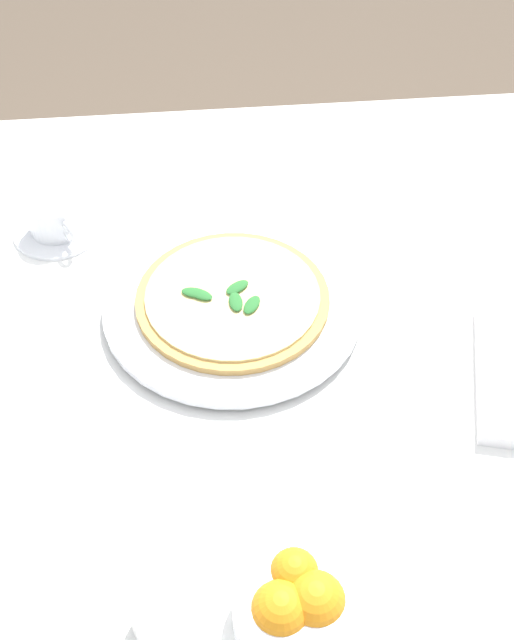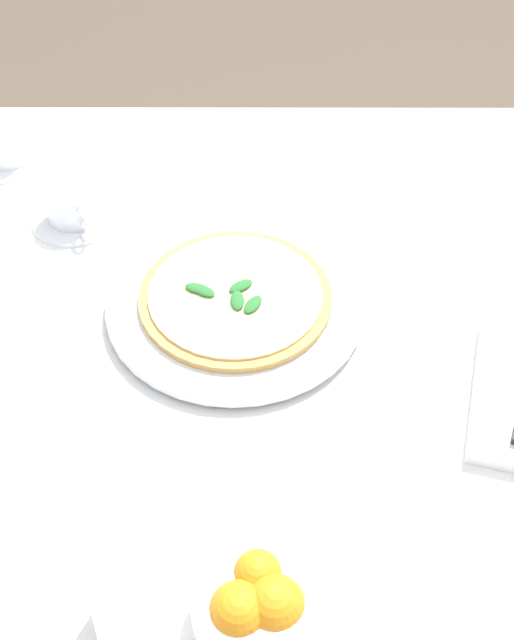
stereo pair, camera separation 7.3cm
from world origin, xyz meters
name	(u,v)px [view 2 (the right image)]	position (x,y,z in m)	size (l,w,h in m)	color
ground_plane	(272,599)	(0.00, 0.00, 0.00)	(8.00, 8.00, 0.00)	brown
dining_table	(278,410)	(0.00, 0.00, 0.61)	(1.18, 1.18, 0.74)	white
pizza_plate	(236,303)	(0.08, 0.06, 0.75)	(0.35, 0.35, 0.02)	white
pizza	(235,296)	(0.08, 0.06, 0.76)	(0.26, 0.26, 0.02)	tan
coffee_cup_far_left	(72,207)	(0.27, 0.31, 0.76)	(0.13, 0.13, 0.06)	white
coffee_cup_right_edge	(4,147)	(0.43, 0.45, 0.77)	(0.13, 0.13, 0.06)	white
citrus_bowl	(264,607)	(-0.36, 0.02, 0.77)	(0.15, 0.15, 0.07)	white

